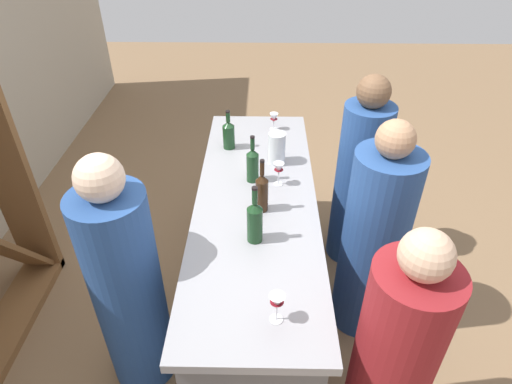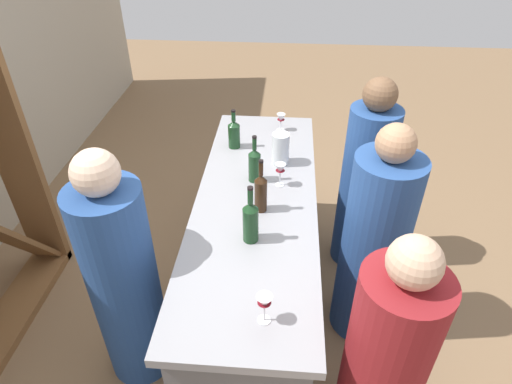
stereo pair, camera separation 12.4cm
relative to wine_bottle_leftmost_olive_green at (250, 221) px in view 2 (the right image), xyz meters
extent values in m
plane|color=#846647|center=(0.36, 0.00, -1.04)|extent=(12.00, 12.00, 0.00)
cube|color=slate|center=(0.36, 0.00, -0.61)|extent=(2.12, 0.64, 0.86)
cube|color=#99999E|center=(0.36, 0.00, -0.15)|extent=(2.20, 0.72, 0.05)
cube|color=brown|center=(0.67, 1.65, -0.15)|extent=(0.06, 0.28, 1.79)
cube|color=brown|center=(0.06, 1.65, -1.01)|extent=(1.27, 0.28, 0.06)
cylinder|color=#193D1E|center=(0.00, 0.00, -0.03)|extent=(0.08, 0.08, 0.20)
cone|color=#193D1E|center=(0.00, 0.00, 0.09)|extent=(0.08, 0.08, 0.04)
cylinder|color=#193D1E|center=(0.00, 0.00, 0.15)|extent=(0.03, 0.03, 0.08)
cylinder|color=black|center=(0.00, 0.00, 0.20)|extent=(0.03, 0.03, 0.01)
cylinder|color=#331E0F|center=(0.26, -0.04, -0.03)|extent=(0.07, 0.07, 0.20)
cone|color=#331E0F|center=(0.26, -0.04, 0.09)|extent=(0.07, 0.07, 0.04)
cylinder|color=#331E0F|center=(0.26, -0.04, 0.15)|extent=(0.03, 0.03, 0.08)
cylinder|color=black|center=(0.26, -0.04, 0.20)|extent=(0.03, 0.03, 0.01)
cylinder|color=#193D1E|center=(0.55, 0.02, -0.04)|extent=(0.08, 0.08, 0.19)
cone|color=#193D1E|center=(0.55, 0.02, 0.08)|extent=(0.08, 0.08, 0.04)
cylinder|color=#193D1E|center=(0.55, 0.02, 0.13)|extent=(0.03, 0.03, 0.08)
cylinder|color=black|center=(0.55, 0.02, 0.18)|extent=(0.03, 0.03, 0.01)
cylinder|color=#193D1E|center=(0.96, 0.20, -0.04)|extent=(0.08, 0.08, 0.17)
cone|color=#193D1E|center=(0.96, 0.20, 0.06)|extent=(0.08, 0.08, 0.03)
cylinder|color=#193D1E|center=(0.96, 0.20, 0.11)|extent=(0.03, 0.03, 0.07)
cylinder|color=black|center=(0.96, 0.20, 0.15)|extent=(0.03, 0.03, 0.01)
cylinder|color=white|center=(0.51, -0.14, -0.13)|extent=(0.06, 0.06, 0.00)
cylinder|color=white|center=(0.51, -0.14, -0.08)|extent=(0.01, 0.01, 0.08)
cone|color=white|center=(0.51, -0.14, -0.01)|extent=(0.07, 0.07, 0.07)
cone|color=maroon|center=(0.51, -0.14, -0.03)|extent=(0.06, 0.06, 0.02)
cylinder|color=white|center=(1.24, -0.12, -0.13)|extent=(0.06, 0.06, 0.00)
cylinder|color=white|center=(1.24, -0.12, -0.09)|extent=(0.01, 0.01, 0.06)
cone|color=white|center=(1.24, -0.12, -0.03)|extent=(0.06, 0.06, 0.07)
cone|color=maroon|center=(1.24, -0.12, -0.05)|extent=(0.06, 0.06, 0.02)
cylinder|color=white|center=(-0.51, -0.11, -0.13)|extent=(0.06, 0.06, 0.00)
cylinder|color=white|center=(-0.51, -0.11, -0.08)|extent=(0.01, 0.01, 0.08)
cone|color=white|center=(-0.51, -0.11, -0.01)|extent=(0.07, 0.07, 0.07)
cone|color=maroon|center=(-0.51, -0.11, -0.03)|extent=(0.06, 0.06, 0.03)
cylinder|color=silver|center=(0.77, -0.13, -0.02)|extent=(0.11, 0.11, 0.22)
cylinder|color=#284C8C|center=(0.89, -0.74, -0.40)|extent=(0.44, 0.44, 1.27)
sphere|color=brown|center=(0.89, -0.74, 0.33)|extent=(0.22, 0.22, 0.22)
cylinder|color=maroon|center=(-0.52, -0.66, -0.43)|extent=(0.49, 0.49, 1.22)
sphere|color=#D8AD8C|center=(-0.52, -0.66, 0.27)|extent=(0.21, 0.21, 0.21)
cylinder|color=#284C8C|center=(0.24, -0.71, -0.39)|extent=(0.48, 0.48, 1.29)
sphere|color=tan|center=(0.24, -0.71, 0.35)|extent=(0.21, 0.21, 0.21)
cylinder|color=#284C8C|center=(-0.16, 0.67, -0.39)|extent=(0.45, 0.45, 1.31)
sphere|color=beige|center=(-0.16, 0.67, 0.36)|extent=(0.22, 0.22, 0.22)
camera|label=1|loc=(-1.70, -0.04, 1.42)|focal=30.42mm
camera|label=2|loc=(-1.70, -0.16, 1.42)|focal=30.42mm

